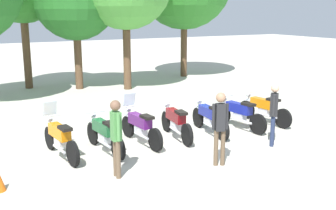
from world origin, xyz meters
name	(u,v)px	position (x,y,z in m)	size (l,w,h in m)	color
ground_plane	(176,138)	(0.00, 0.00, 0.00)	(80.00, 80.00, 0.00)	#BCB7A8
motorcycle_0	(60,138)	(-3.41, 0.00, 0.52)	(0.62, 2.19, 1.37)	black
motorcycle_1	(104,134)	(-2.27, -0.15, 0.50)	(0.62, 2.19, 0.99)	black
motorcycle_2	(140,126)	(-1.14, 0.04, 0.52)	(0.62, 2.19, 1.37)	black
motorcycle_3	(176,121)	(0.00, 0.02, 0.50)	(0.64, 2.19, 0.99)	black
motorcycle_4	(209,117)	(1.13, -0.06, 0.50)	(0.62, 2.19, 0.99)	black
motorcycle_5	(239,113)	(2.26, -0.07, 0.50)	(0.62, 2.18, 0.99)	black
motorcycle_6	(264,108)	(3.39, 0.07, 0.50)	(0.62, 2.18, 0.99)	black
person_0	(274,110)	(2.03, -1.87, 1.03)	(0.35, 0.33, 1.74)	#232D4C
person_1	(116,132)	(-2.60, -1.93, 1.06)	(0.24, 0.40, 1.79)	brown
person_2	(220,123)	(-0.14, -2.41, 1.08)	(0.40, 0.31, 1.81)	brown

